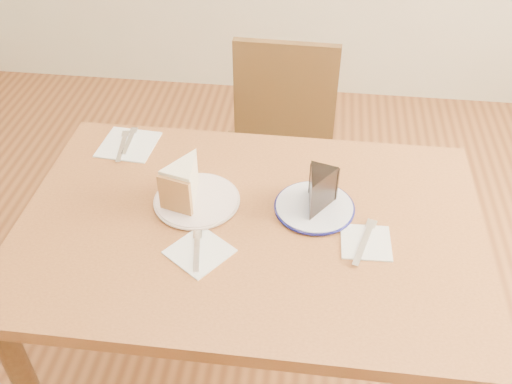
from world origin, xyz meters
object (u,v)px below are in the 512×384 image
(chair_far, at_px, (279,160))
(chocolate_cake, at_px, (317,194))
(table, at_px, (250,249))
(plate_cream, at_px, (197,200))
(plate_navy, at_px, (314,207))
(carrot_cake, at_px, (187,181))

(chair_far, distance_m, chocolate_cake, 0.65)
(table, xyz_separation_m, chocolate_cake, (0.17, 0.06, 0.16))
(table, xyz_separation_m, plate_cream, (-0.15, 0.06, 0.10))
(chocolate_cake, bearing_deg, plate_navy, -50.14)
(plate_navy, distance_m, carrot_cake, 0.34)
(chair_far, height_order, plate_cream, chair_far)
(chair_far, xyz_separation_m, chocolate_cake, (0.14, -0.55, 0.31))
(table, relative_size, plate_cream, 5.44)
(plate_cream, bearing_deg, chair_far, 72.21)
(chair_far, height_order, plate_navy, chair_far)
(table, xyz_separation_m, plate_navy, (0.16, 0.07, 0.10))
(chocolate_cake, bearing_deg, plate_cream, 16.08)
(chocolate_cake, bearing_deg, chair_far, -59.83)
(carrot_cake, xyz_separation_m, chocolate_cake, (0.34, -0.01, -0.00))
(carrot_cake, distance_m, chocolate_cake, 0.34)
(chair_far, xyz_separation_m, plate_cream, (-0.18, -0.55, 0.26))
(table, bearing_deg, chair_far, 87.60)
(chair_far, bearing_deg, plate_cream, 73.86)
(carrot_cake, bearing_deg, plate_navy, 15.33)
(plate_cream, bearing_deg, carrot_cake, 157.66)
(plate_cream, height_order, plate_navy, same)
(table, distance_m, carrot_cake, 0.25)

